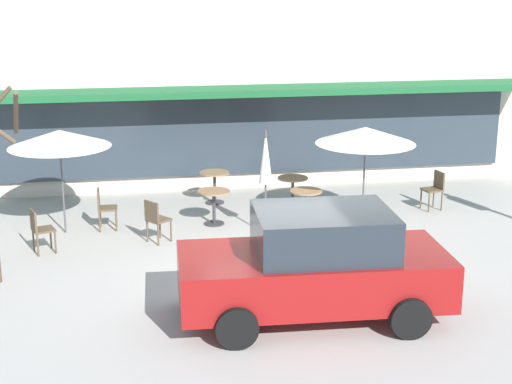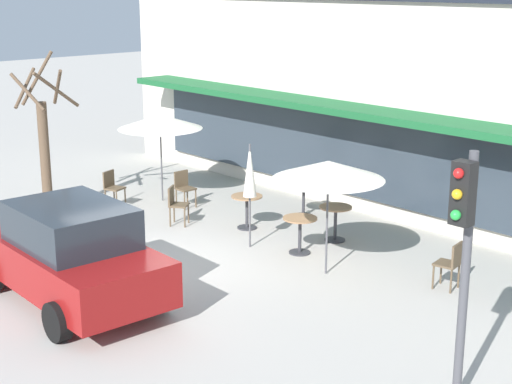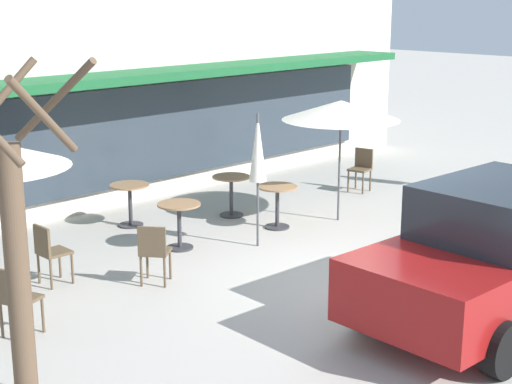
{
  "view_description": "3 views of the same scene",
  "coord_description": "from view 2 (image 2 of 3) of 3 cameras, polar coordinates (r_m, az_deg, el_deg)",
  "views": [
    {
      "loc": [
        -2.58,
        -13.03,
        5.29
      ],
      "look_at": [
        0.05,
        2.52,
        0.86
      ],
      "focal_mm": 55.0,
      "sensor_mm": 36.0,
      "label": 1
    },
    {
      "loc": [
        11.74,
        -8.08,
        5.4
      ],
      "look_at": [
        -0.22,
        2.91,
        1.0
      ],
      "focal_mm": 55.0,
      "sensor_mm": 36.0,
      "label": 2
    },
    {
      "loc": [
        -8.47,
        -6.31,
        4.04
      ],
      "look_at": [
        0.09,
        2.24,
        0.96
      ],
      "focal_mm": 55.0,
      "sensor_mm": 36.0,
      "label": 3
    }
  ],
  "objects": [
    {
      "name": "ground_plane",
      "position": [
        15.24,
        -7.57,
        -5.72
      ],
      "size": [
        80.0,
        80.0,
        0.0
      ],
      "primitive_type": "plane",
      "color": "#ADA8A0"
    },
    {
      "name": "cafe_chair_2",
      "position": [
        17.85,
        -5.86,
        -0.76
      ],
      "size": [
        0.56,
        0.56,
        0.89
      ],
      "color": "brown",
      "rests_on": "ground"
    },
    {
      "name": "cafe_chair_1",
      "position": [
        14.49,
        13.99,
        -4.95
      ],
      "size": [
        0.47,
        0.47,
        0.89
      ],
      "color": "brown",
      "rests_on": "ground"
    },
    {
      "name": "patio_umbrella_corner_open",
      "position": [
        19.54,
        -6.99,
        5.11
      ],
      "size": [
        2.1,
        2.1,
        2.2
      ],
      "color": "#4C4C51",
      "rests_on": "ground"
    },
    {
      "name": "patio_umbrella_green_folded",
      "position": [
        14.45,
        5.28,
        1.59
      ],
      "size": [
        2.1,
        2.1,
        2.2
      ],
      "color": "#4C4C51",
      "rests_on": "ground"
    },
    {
      "name": "cafe_table_by_tree",
      "position": [
        15.93,
        3.22,
        -2.71
      ],
      "size": [
        0.7,
        0.7,
        0.76
      ],
      "color": "#333338",
      "rests_on": "ground"
    },
    {
      "name": "traffic_light_pole",
      "position": [
        10.06,
        14.86,
        -3.32
      ],
      "size": [
        0.26,
        0.44,
        3.4
      ],
      "color": "#47474C",
      "rests_on": "ground"
    },
    {
      "name": "patio_umbrella_cream_folded",
      "position": [
        15.98,
        -0.46,
        1.52
      ],
      "size": [
        0.28,
        0.28,
        2.2
      ],
      "color": "#4C4C51",
      "rests_on": "ground"
    },
    {
      "name": "cafe_table_mid_patio",
      "position": [
        16.75,
        5.8,
        -1.86
      ],
      "size": [
        0.7,
        0.7,
        0.76
      ],
      "color": "#333338",
      "rests_on": "ground"
    },
    {
      "name": "cafe_table_near_wall",
      "position": [
        17.5,
        -0.67,
        -1.04
      ],
      "size": [
        0.7,
        0.7,
        0.76
      ],
      "color": "#333338",
      "rests_on": "ground"
    },
    {
      "name": "cafe_table_streetside",
      "position": [
        18.43,
        3.48,
        -0.22
      ],
      "size": [
        0.7,
        0.7,
        0.76
      ],
      "color": "#333338",
      "rests_on": "ground"
    },
    {
      "name": "street_tree",
      "position": [
        19.15,
        -15.15,
        3.46
      ],
      "size": [
        1.34,
        1.33,
        3.8
      ],
      "color": "brown",
      "rests_on": "ground"
    },
    {
      "name": "cafe_chair_3",
      "position": [
        19.25,
        -5.27,
        0.44
      ],
      "size": [
        0.4,
        0.4,
        0.89
      ],
      "color": "brown",
      "rests_on": "ground"
    },
    {
      "name": "cafe_chair_0",
      "position": [
        19.51,
        -10.41,
        0.45
      ],
      "size": [
        0.51,
        0.51,
        0.89
      ],
      "color": "brown",
      "rests_on": "ground"
    },
    {
      "name": "building_facade",
      "position": [
        21.59,
        14.57,
        10.5
      ],
      "size": [
        17.72,
        9.1,
        7.64
      ],
      "color": "beige",
      "rests_on": "ground"
    },
    {
      "name": "parked_sedan",
      "position": [
        13.81,
        -13.4,
        -4.36
      ],
      "size": [
        4.27,
        2.15,
        1.76
      ],
      "color": "maroon",
      "rests_on": "ground"
    }
  ]
}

